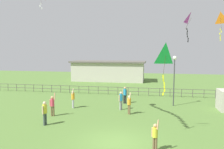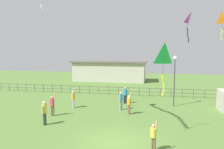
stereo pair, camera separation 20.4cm
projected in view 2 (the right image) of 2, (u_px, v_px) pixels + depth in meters
name	position (u px, v px, depth m)	size (l,w,h in m)	color
ground_plane	(115.00, 142.00, 13.33)	(80.00, 80.00, 0.00)	#517533
lamppost	(175.00, 70.00, 21.55)	(0.36, 0.36, 4.83)	#38383D
person_0	(44.00, 111.00, 16.34)	(0.32, 0.52, 1.74)	#3F4C47
person_1	(125.00, 94.00, 22.87)	(0.51, 0.32, 1.71)	black
person_2	(154.00, 135.00, 12.10)	(0.41, 0.38, 1.77)	brown
person_3	(52.00, 104.00, 18.57)	(0.53, 0.31, 1.95)	brown
person_4	(73.00, 98.00, 21.12)	(0.35, 0.50, 1.90)	#99999E
person_5	(129.00, 103.00, 19.03)	(0.37, 0.48, 1.89)	brown
person_6	(121.00, 99.00, 20.42)	(0.33, 0.43, 1.67)	#99999E
kite_0	(191.00, 19.00, 20.53)	(0.89, 1.13, 2.70)	#B22DB2
kite_1	(165.00, 57.00, 13.53)	(0.93, 1.14, 3.21)	#1EB759
kite_2	(221.00, 19.00, 23.55)	(1.13, 1.07, 3.00)	orange
waterfront_railing	(133.00, 90.00, 26.98)	(36.01, 0.06, 0.95)	#4C4742
pavilion_building	(110.00, 71.00, 39.58)	(12.78, 4.83, 3.44)	#B7B2A3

